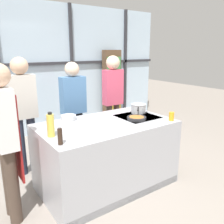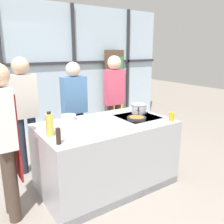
{
  "view_description": "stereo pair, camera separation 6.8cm",
  "coord_description": "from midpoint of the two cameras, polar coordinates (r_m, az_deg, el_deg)",
  "views": [
    {
      "loc": [
        -1.64,
        -2.47,
        1.83
      ],
      "look_at": [
        0.16,
        0.1,
        1.0
      ],
      "focal_mm": 38.0,
      "sensor_mm": 36.0,
      "label": 1
    },
    {
      "loc": [
        -1.59,
        -2.51,
        1.83
      ],
      "look_at": [
        0.16,
        0.1,
        1.0
      ],
      "focal_mm": 38.0,
      "sensor_mm": 36.0,
      "label": 2
    }
  ],
  "objects": [
    {
      "name": "frying_pan",
      "position": [
        3.25,
        5.38,
        -1.46
      ],
      "size": [
        0.45,
        0.27,
        0.04
      ],
      "color": "#232326",
      "rests_on": "demo_island"
    },
    {
      "name": "chef",
      "position": [
        2.69,
        -24.88,
        -4.93
      ],
      "size": [
        0.24,
        0.41,
        1.71
      ],
      "rotation": [
        0.0,
        0.0,
        -1.57
      ],
      "color": "#47382D",
      "rests_on": "ground_plane"
    },
    {
      "name": "demo_island",
      "position": [
        3.27,
        -1.9,
        -10.16
      ],
      "size": [
        1.75,
        1.04,
        0.9
      ],
      "color": "#A8AAB2",
      "rests_on": "ground_plane"
    },
    {
      "name": "ground_plane",
      "position": [
        3.48,
        -1.86,
        -16.89
      ],
      "size": [
        18.0,
        18.0,
        0.0
      ],
      "primitive_type": "plane",
      "color": "gray"
    },
    {
      "name": "spectator_far_left",
      "position": [
        3.64,
        -21.07,
        0.97
      ],
      "size": [
        0.38,
        0.24,
        1.73
      ],
      "rotation": [
        0.0,
        0.0,
        3.14
      ],
      "color": "#232838",
      "rests_on": "ground_plane"
    },
    {
      "name": "oil_bottle",
      "position": [
        2.68,
        -15.26,
        -3.07
      ],
      "size": [
        0.08,
        0.08,
        0.28
      ],
      "color": "#E0CC4C",
      "rests_on": "demo_island"
    },
    {
      "name": "white_plate",
      "position": [
        3.06,
        -10.96,
        -3.03
      ],
      "size": [
        0.24,
        0.24,
        0.01
      ],
      "primitive_type": "cylinder",
      "color": "white",
      "rests_on": "demo_island"
    },
    {
      "name": "bookshelf",
      "position": [
        6.03,
        -0.34,
        6.06
      ],
      "size": [
        0.47,
        0.19,
        1.82
      ],
      "color": "brown",
      "rests_on": "ground_plane"
    },
    {
      "name": "spectator_center_right",
      "position": [
        4.28,
        -0.23,
        4.0
      ],
      "size": [
        0.36,
        0.24,
        1.73
      ],
      "rotation": [
        0.0,
        0.0,
        3.14
      ],
      "color": "#47382D",
      "rests_on": "ground_plane"
    },
    {
      "name": "saucepan",
      "position": [
        3.57,
        5.82,
        0.87
      ],
      "size": [
        0.33,
        0.35,
        0.14
      ],
      "color": "silver",
      "rests_on": "demo_island"
    },
    {
      "name": "mixing_bowl",
      "position": [
        3.27,
        -10.99,
        -1.3
      ],
      "size": [
        0.2,
        0.2,
        0.07
      ],
      "color": "silver",
      "rests_on": "demo_island"
    },
    {
      "name": "spectator_center_left",
      "position": [
        3.91,
        -9.76,
        1.56
      ],
      "size": [
        0.4,
        0.23,
        1.65
      ],
      "rotation": [
        0.0,
        0.0,
        3.14
      ],
      "color": "black",
      "rests_on": "ground_plane"
    },
    {
      "name": "back_window_wall",
      "position": [
        5.35,
        -17.65,
        9.55
      ],
      "size": [
        6.4,
        0.1,
        2.8
      ],
      "color": "silver",
      "rests_on": "ground_plane"
    },
    {
      "name": "juice_glass_near",
      "position": [
        3.28,
        13.55,
        -1.03
      ],
      "size": [
        0.07,
        0.07,
        0.12
      ],
      "primitive_type": "cylinder",
      "color": "orange",
      "rests_on": "demo_island"
    },
    {
      "name": "pepper_grinder",
      "position": [
        2.45,
        -13.18,
        -5.66
      ],
      "size": [
        0.05,
        0.05,
        0.2
      ],
      "color": "#332319",
      "rests_on": "demo_island"
    }
  ]
}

